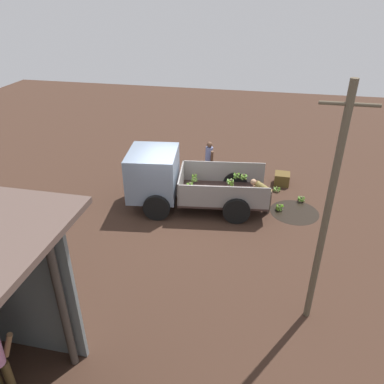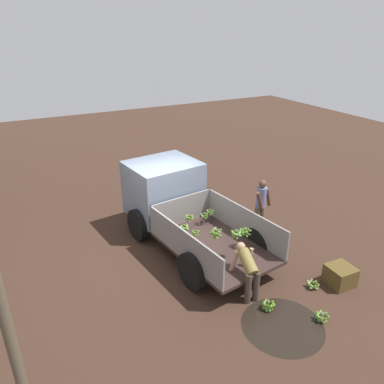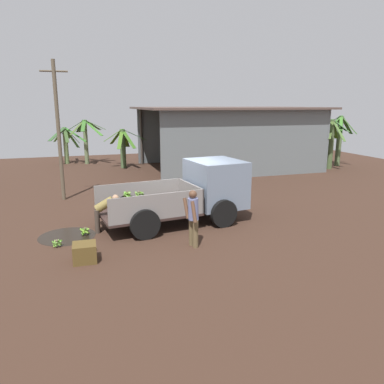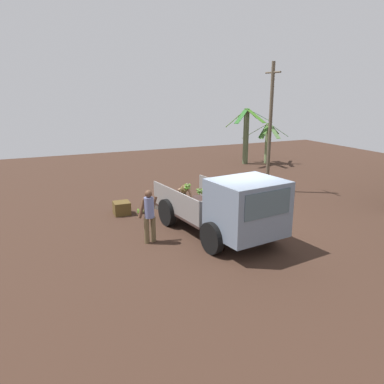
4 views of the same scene
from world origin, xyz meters
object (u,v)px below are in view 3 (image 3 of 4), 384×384
at_px(cargo_truck, 204,189).
at_px(wooden_crate_0, 85,253).
at_px(person_foreground_visitor, 193,216).
at_px(banana_bunch_on_ground_1, 85,231).
at_px(banana_bunch_on_ground_2, 91,248).
at_px(utility_pole, 58,130).
at_px(person_worker_loading, 104,210).
at_px(person_bystander_near_shed, 178,161).
at_px(banana_bunch_on_ground_0, 57,243).

relative_size(cargo_truck, wooden_crate_0, 8.61).
distance_m(person_foreground_visitor, banana_bunch_on_ground_1, 3.52).
bearing_deg(banana_bunch_on_ground_2, utility_pole, 97.14).
height_order(cargo_truck, banana_bunch_on_ground_1, cargo_truck).
distance_m(cargo_truck, banana_bunch_on_ground_1, 4.14).
xyz_separation_m(person_worker_loading, banana_bunch_on_ground_2, (-0.52, -1.53, -0.61)).
height_order(person_foreground_visitor, person_bystander_near_shed, person_bystander_near_shed).
bearing_deg(utility_pole, banana_bunch_on_ground_2, -82.86).
relative_size(cargo_truck, person_worker_loading, 4.27).
xyz_separation_m(cargo_truck, person_bystander_near_shed, (1.20, 7.56, -0.16)).
height_order(banana_bunch_on_ground_0, wooden_crate_0, wooden_crate_0).
height_order(banana_bunch_on_ground_0, banana_bunch_on_ground_1, banana_bunch_on_ground_1).
xyz_separation_m(person_worker_loading, banana_bunch_on_ground_1, (-0.62, -0.13, -0.58)).
bearing_deg(person_bystander_near_shed, banana_bunch_on_ground_0, -50.38).
xyz_separation_m(person_foreground_visitor, person_bystander_near_shed, (2.34, 9.88, 0.03)).
bearing_deg(banana_bunch_on_ground_1, utility_pole, 98.01).
bearing_deg(banana_bunch_on_ground_1, banana_bunch_on_ground_0, -135.59).
distance_m(utility_pole, person_bystander_near_shed, 6.97).
distance_m(cargo_truck, wooden_crate_0, 4.84).
relative_size(person_worker_loading, person_bystander_near_shed, 0.70).
bearing_deg(person_bystander_near_shed, person_foreground_visitor, -29.31).
distance_m(utility_pole, banana_bunch_on_ground_1, 5.57).
bearing_deg(person_foreground_visitor, banana_bunch_on_ground_0, -28.98).
xyz_separation_m(person_bystander_near_shed, banana_bunch_on_ground_2, (-5.10, -9.37, -0.84)).
bearing_deg(person_foreground_visitor, person_worker_loading, -54.10).
xyz_separation_m(utility_pole, person_foreground_visitor, (3.53, -6.69, -2.00)).
distance_m(person_bystander_near_shed, banana_bunch_on_ground_2, 10.70).
relative_size(cargo_truck, banana_bunch_on_ground_0, 17.05).
distance_m(utility_pole, wooden_crate_0, 7.36).
height_order(banana_bunch_on_ground_0, banana_bunch_on_ground_2, banana_bunch_on_ground_0).
bearing_deg(banana_bunch_on_ground_2, wooden_crate_0, -105.32).
height_order(person_foreground_visitor, person_worker_loading, person_foreground_visitor).
distance_m(person_bystander_near_shed, banana_bunch_on_ground_0, 10.64).
relative_size(person_foreground_visitor, banana_bunch_on_ground_1, 5.38).
bearing_deg(person_worker_loading, banana_bunch_on_ground_1, -162.04).
height_order(utility_pole, person_worker_loading, utility_pole).
bearing_deg(wooden_crate_0, banana_bunch_on_ground_2, 74.68).
bearing_deg(person_foreground_visitor, person_bystander_near_shed, -115.08).
bearing_deg(banana_bunch_on_ground_2, banana_bunch_on_ground_0, 145.27).
bearing_deg(person_worker_loading, banana_bunch_on_ground_2, -103.08).
relative_size(person_worker_loading, banana_bunch_on_ground_0, 3.99).
bearing_deg(person_bystander_near_shed, person_worker_loading, -46.26).
height_order(cargo_truck, banana_bunch_on_ground_2, cargo_truck).
xyz_separation_m(banana_bunch_on_ground_2, wooden_crate_0, (-0.18, -0.66, 0.14)).
bearing_deg(wooden_crate_0, person_worker_loading, 72.18).
xyz_separation_m(banana_bunch_on_ground_0, banana_bunch_on_ground_2, (0.89, -0.62, -0.02)).
xyz_separation_m(banana_bunch_on_ground_1, banana_bunch_on_ground_2, (0.10, -1.39, -0.03)).
distance_m(cargo_truck, person_bystander_near_shed, 7.66).
xyz_separation_m(utility_pole, banana_bunch_on_ground_1, (0.67, -4.79, -2.77)).
relative_size(person_foreground_visitor, banana_bunch_on_ground_0, 5.52).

